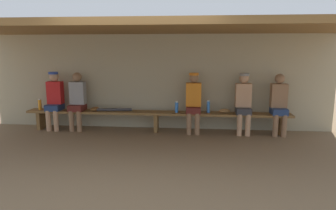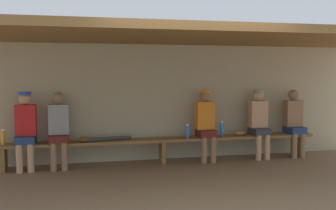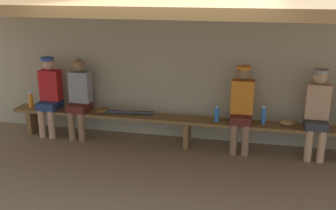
# 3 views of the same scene
# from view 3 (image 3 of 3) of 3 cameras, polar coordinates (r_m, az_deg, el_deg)

# --- Properties ---
(ground_plane) EXTENTS (24.00, 24.00, 0.00)m
(ground_plane) POSITION_cam_3_polar(r_m,az_deg,el_deg) (5.25, -0.44, -12.07)
(ground_plane) COLOR brown
(back_wall) EXTENTS (8.00, 0.20, 2.20)m
(back_wall) POSITION_cam_3_polar(r_m,az_deg,el_deg) (6.71, 3.50, 4.48)
(back_wall) COLOR tan
(back_wall) RESTS_ON ground
(dugout_roof) EXTENTS (8.00, 2.80, 0.12)m
(dugout_roof) POSITION_cam_3_polar(r_m,az_deg,el_deg) (5.28, 1.31, 13.85)
(dugout_roof) COLOR brown
(dugout_roof) RESTS_ON back_wall
(bench) EXTENTS (6.00, 0.36, 0.46)m
(bench) POSITION_cam_3_polar(r_m,az_deg,el_deg) (6.48, 2.73, -2.53)
(bench) COLOR brown
(bench) RESTS_ON ground
(player_shirtless_tan) EXTENTS (0.34, 0.42, 1.34)m
(player_shirtless_tan) POSITION_cam_3_polar(r_m,az_deg,el_deg) (7.16, -16.33, 1.71)
(player_shirtless_tan) COLOR navy
(player_shirtless_tan) RESTS_ON ground
(player_in_blue) EXTENTS (0.34, 0.42, 1.34)m
(player_in_blue) POSITION_cam_3_polar(r_m,az_deg,el_deg) (6.92, -12.36, 1.34)
(player_in_blue) COLOR #591E19
(player_in_blue) RESTS_ON ground
(player_near_post) EXTENTS (0.34, 0.42, 1.34)m
(player_near_post) POSITION_cam_3_polar(r_m,az_deg,el_deg) (6.28, 10.35, 0.03)
(player_near_post) COLOR #591E19
(player_near_post) RESTS_ON ground
(player_middle) EXTENTS (0.34, 0.42, 1.34)m
(player_middle) POSITION_cam_3_polar(r_m,az_deg,el_deg) (6.34, 20.24, -0.61)
(player_middle) COLOR #333338
(player_middle) RESTS_ON ground
(water_bottle_clear) EXTENTS (0.07, 0.07, 0.28)m
(water_bottle_clear) POSITION_cam_3_polar(r_m,az_deg,el_deg) (6.34, 13.27, -1.43)
(water_bottle_clear) COLOR blue
(water_bottle_clear) RESTS_ON bench
(water_bottle_green) EXTENTS (0.08, 0.08, 0.26)m
(water_bottle_green) POSITION_cam_3_polar(r_m,az_deg,el_deg) (7.38, -18.74, 0.62)
(water_bottle_green) COLOR orange
(water_bottle_green) RESTS_ON bench
(water_bottle_orange) EXTENTS (0.07, 0.07, 0.26)m
(water_bottle_orange) POSITION_cam_3_polar(r_m,az_deg,el_deg) (6.32, 6.88, -1.26)
(water_bottle_orange) COLOR blue
(water_bottle_orange) RESTS_ON bench
(baseball_glove_tan) EXTENTS (0.26, 0.21, 0.09)m
(baseball_glove_tan) POSITION_cam_3_polar(r_m,az_deg,el_deg) (6.39, 16.46, -2.39)
(baseball_glove_tan) COLOR olive
(baseball_glove_tan) RESTS_ON bench
(baseball_glove_worn) EXTENTS (0.26, 0.29, 0.09)m
(baseball_glove_worn) POSITION_cam_3_polar(r_m,az_deg,el_deg) (6.79, -9.13, -0.75)
(baseball_glove_worn) COLOR brown
(baseball_glove_worn) RESTS_ON bench
(baseball_bat) EXTENTS (0.80, 0.17, 0.07)m
(baseball_bat) POSITION_cam_3_polar(r_m,az_deg,el_deg) (6.67, -5.47, -1.05)
(baseball_bat) COLOR #333338
(baseball_bat) RESTS_ON bench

